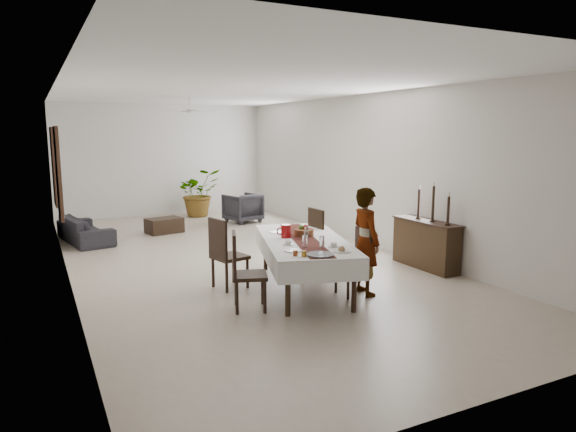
{
  "coord_description": "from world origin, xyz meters",
  "views": [
    {
      "loc": [
        -3.42,
        -9.04,
        2.41
      ],
      "look_at": [
        0.28,
        -1.62,
        1.05
      ],
      "focal_mm": 32.0,
      "sensor_mm": 36.0,
      "label": 1
    }
  ],
  "objects_px": {
    "red_pitcher": "(286,231)",
    "woman": "(366,241)",
    "dining_table_top": "(304,241)",
    "sofa": "(85,229)",
    "sideboard_body": "(426,245)"
  },
  "relations": [
    {
      "from": "dining_table_top",
      "to": "sofa",
      "type": "bearing_deg",
      "value": 134.55
    },
    {
      "from": "red_pitcher",
      "to": "sofa",
      "type": "height_order",
      "value": "red_pitcher"
    },
    {
      "from": "woman",
      "to": "sofa",
      "type": "bearing_deg",
      "value": 34.9
    },
    {
      "from": "sideboard_body",
      "to": "red_pitcher",
      "type": "bearing_deg",
      "value": 177.6
    },
    {
      "from": "sideboard_body",
      "to": "sofa",
      "type": "bearing_deg",
      "value": 136.03
    },
    {
      "from": "red_pitcher",
      "to": "woman",
      "type": "xyz_separation_m",
      "value": [
        0.89,
        -0.88,
        -0.08
      ]
    },
    {
      "from": "dining_table_top",
      "to": "woman",
      "type": "xyz_separation_m",
      "value": [
        0.69,
        -0.66,
        0.06
      ]
    },
    {
      "from": "red_pitcher",
      "to": "sideboard_body",
      "type": "relative_size",
      "value": 0.15
    },
    {
      "from": "red_pitcher",
      "to": "sideboard_body",
      "type": "height_order",
      "value": "red_pitcher"
    },
    {
      "from": "sofa",
      "to": "woman",
      "type": "bearing_deg",
      "value": -160.12
    },
    {
      "from": "dining_table_top",
      "to": "red_pitcher",
      "type": "height_order",
      "value": "red_pitcher"
    },
    {
      "from": "red_pitcher",
      "to": "sofa",
      "type": "distance_m",
      "value": 5.58
    },
    {
      "from": "dining_table_top",
      "to": "woman",
      "type": "bearing_deg",
      "value": -26.69
    },
    {
      "from": "woman",
      "to": "dining_table_top",
      "type": "bearing_deg",
      "value": 51.06
    },
    {
      "from": "dining_table_top",
      "to": "sideboard_body",
      "type": "xyz_separation_m",
      "value": [
        2.53,
        0.11,
        -0.33
      ]
    }
  ]
}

